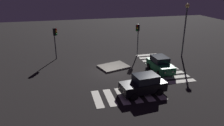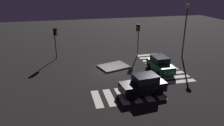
{
  "view_description": "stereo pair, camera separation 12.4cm",
  "coord_description": "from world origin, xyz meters",
  "views": [
    {
      "loc": [
        -5.72,
        -22.73,
        9.66
      ],
      "look_at": [
        0.0,
        0.0,
        1.0
      ],
      "focal_mm": 34.41,
      "sensor_mm": 36.0,
      "label": 1
    },
    {
      "loc": [
        -5.6,
        -22.76,
        9.66
      ],
      "look_at": [
        0.0,
        0.0,
        1.0
      ],
      "focal_mm": 34.41,
      "sensor_mm": 36.0,
      "label": 2
    }
  ],
  "objects": [
    {
      "name": "ground_plane",
      "position": [
        0.0,
        0.0,
        0.0
      ],
      "size": [
        80.0,
        80.0,
        0.0
      ],
      "primitive_type": "plane",
      "color": "black"
    },
    {
      "name": "traffic_island",
      "position": [
        0.49,
        1.12,
        0.09
      ],
      "size": [
        4.02,
        3.44,
        0.18
      ],
      "color": "gray",
      "rests_on": "ground"
    },
    {
      "name": "car_black",
      "position": [
        1.49,
        -6.05,
        0.91
      ],
      "size": [
        4.39,
        2.33,
        1.85
      ],
      "rotation": [
        0.0,
        0.0,
        3.24
      ],
      "color": "black",
      "rests_on": "ground"
    },
    {
      "name": "car_green",
      "position": [
        5.42,
        -1.45,
        0.88
      ],
      "size": [
        2.01,
        4.14,
        1.78
      ],
      "rotation": [
        0.0,
        0.0,
        -1.55
      ],
      "color": "#196B38",
      "rests_on": "ground"
    },
    {
      "name": "traffic_light_north",
      "position": [
        4.86,
        4.75,
        3.42
      ],
      "size": [
        0.54,
        0.54,
        4.51
      ],
      "rotation": [
        0.0,
        0.0,
        -2.37
      ],
      "color": "#47474C",
      "rests_on": "ground"
    },
    {
      "name": "traffic_light_west",
      "position": [
        -6.22,
        6.04,
        3.23
      ],
      "size": [
        0.54,
        0.54,
        4.26
      ],
      "rotation": [
        0.0,
        0.0,
        -0.77
      ],
      "color": "#47474C",
      "rests_on": "ground"
    },
    {
      "name": "street_lamp",
      "position": [
        10.91,
        2.87,
        4.98
      ],
      "size": [
        0.56,
        0.56,
        7.25
      ],
      "color": "#47474C",
      "rests_on": "ground"
    },
    {
      "name": "crosswalk_near",
      "position": [
        -0.0,
        -6.08,
        0.01
      ],
      "size": [
        6.45,
        3.2,
        0.02
      ],
      "color": "silver",
      "rests_on": "ground"
    },
    {
      "name": "crosswalk_side",
      "position": [
        6.39,
        0.0,
        0.01
      ],
      "size": [
        3.2,
        9.9,
        0.02
      ],
      "color": "silver",
      "rests_on": "ground"
    }
  ]
}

